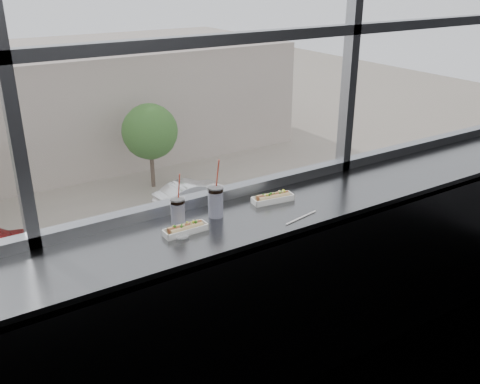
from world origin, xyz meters
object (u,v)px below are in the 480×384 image
loose_straw (301,218)px  car_near_e (303,233)px  hotdog_tray_right (273,198)px  car_far_c (191,189)px  soda_cup_left (178,210)px  wrapper (182,237)px  hotdog_tray_left (185,229)px  tree_right (150,132)px  soda_cup_right (216,200)px

loose_straw → car_near_e: 24.24m
hotdog_tray_right → car_far_c: size_ratio=0.04×
hotdog_tray_right → soda_cup_left: size_ratio=0.87×
wrapper → hotdog_tray_left: bearing=49.2°
wrapper → car_near_e: bearing=48.3°
hotdog_tray_right → wrapper: hotdog_tray_right is taller
wrapper → car_near_e: size_ratio=0.01×
wrapper → tree_right: bearing=67.6°
soda_cup_left → loose_straw: soda_cup_left is taller
hotdog_tray_right → loose_straw: bearing=-82.5°
loose_straw → car_near_e: size_ratio=0.04×
hotdog_tray_right → soda_cup_right: 0.38m
wrapper → car_far_c: size_ratio=0.01×
soda_cup_left → car_far_c: soda_cup_left is taller
wrapper → car_near_e: (14.56, 16.32, -11.09)m
soda_cup_right → car_near_e: soda_cup_right is taller
hotdog_tray_left → loose_straw: 0.63m
soda_cup_right → loose_straw: bearing=-36.4°
soda_cup_right → car_far_c: size_ratio=0.05×
hotdog_tray_right → car_near_e: hotdog_tray_right is taller
soda_cup_left → hotdog_tray_left: bearing=-95.2°
wrapper → tree_right: (11.69, 28.32, -8.34)m
car_near_e → loose_straw: bearing=142.5°
loose_straw → car_far_c: bearing=53.4°
wrapper → car_far_c: wrapper is taller
tree_right → soda_cup_right: bearing=-112.1°
wrapper → hotdog_tray_right: bearing=11.2°
soda_cup_left → soda_cup_right: soda_cup_right is taller
soda_cup_right → soda_cup_left: bearing=178.0°
wrapper → car_far_c: 29.45m
soda_cup_right → car_far_c: bearing=63.4°
hotdog_tray_right → soda_cup_right: soda_cup_right is taller
tree_right → soda_cup_left: bearing=-112.4°
soda_cup_left → soda_cup_right: 0.22m
soda_cup_right → car_near_e: 24.32m
soda_cup_left → loose_straw: bearing=-25.4°
soda_cup_left → loose_straw: size_ratio=1.22×
hotdog_tray_left → car_far_c: 29.40m
tree_right → car_far_c: bearing=-79.9°
soda_cup_left → loose_straw: 0.66m
tree_right → hotdog_tray_left: bearing=-112.4°
hotdog_tray_right → tree_right: (11.05, 28.20, -8.36)m
tree_right → hotdog_tray_right: bearing=-111.4°
car_near_e → hotdog_tray_left: bearing=141.0°
hotdog_tray_right → soda_cup_left: 0.60m
hotdog_tray_right → soda_cup_right: bearing=-173.5°
loose_straw → wrapper: bearing=157.1°
hotdog_tray_right → tree_right: 31.42m
car_near_e → car_far_c: bearing=17.9°
car_far_c → car_near_e: (2.16, -8.00, -0.05)m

